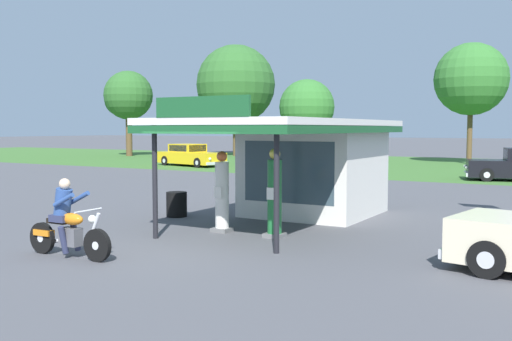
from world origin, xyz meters
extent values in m
plane|color=#4C4C51|center=(0.00, 0.00, 0.00)|extent=(300.00, 300.00, 0.00)
cube|color=#3D6B2D|center=(0.00, 30.00, 0.00)|extent=(120.00, 24.00, 0.01)
cube|color=silver|center=(0.37, 5.79, 1.32)|extent=(3.41, 3.51, 2.64)
cube|color=#384C56|center=(0.37, 4.05, 1.37)|extent=(2.73, 0.05, 1.69)
cube|color=silver|center=(0.37, 3.89, 2.72)|extent=(4.11, 7.80, 0.16)
cube|color=#195128|center=(0.37, 3.89, 2.54)|extent=(4.11, 7.80, 0.18)
cube|color=#195128|center=(0.37, 0.02, 3.02)|extent=(2.38, 0.08, 0.44)
cylinder|color=black|center=(1.98, 0.39, 1.32)|extent=(0.12, 0.12, 2.64)
cylinder|color=black|center=(-1.23, 0.39, 1.32)|extent=(0.12, 0.12, 2.64)
cube|color=slate|center=(-0.37, 1.90, 0.05)|extent=(0.44, 0.44, 0.10)
cylinder|color=silver|center=(-0.37, 1.90, 0.92)|extent=(0.34, 0.34, 1.64)
cube|color=white|center=(-0.37, 1.72, 1.00)|extent=(0.22, 0.02, 0.28)
sphere|color=orange|center=(-0.37, 1.90, 1.88)|extent=(0.26, 0.26, 0.26)
cube|color=slate|center=(1.12, 1.90, 0.05)|extent=(0.44, 0.44, 0.10)
cylinder|color=#1E6B33|center=(1.12, 1.90, 0.97)|extent=(0.34, 0.34, 1.73)
cube|color=white|center=(1.12, 1.72, 1.05)|extent=(0.22, 0.02, 0.28)
sphere|color=#EACC4C|center=(1.12, 1.90, 1.97)|extent=(0.26, 0.26, 0.26)
cylinder|color=black|center=(-0.65, -2.01, 0.32)|extent=(0.64, 0.11, 0.64)
cylinder|color=silver|center=(-0.65, -2.01, 0.32)|extent=(0.16, 0.12, 0.16)
cylinder|color=black|center=(-2.18, -2.04, 0.32)|extent=(0.64, 0.11, 0.64)
cylinder|color=silver|center=(-2.18, -2.04, 0.32)|extent=(0.16, 0.12, 0.16)
ellipsoid|color=orange|center=(-1.31, -2.02, 0.78)|extent=(0.56, 0.25, 0.24)
cube|color=#59595E|center=(-1.36, -2.03, 0.42)|extent=(0.44, 0.25, 0.36)
cube|color=black|center=(-1.66, -2.03, 0.72)|extent=(0.48, 0.27, 0.10)
cylinder|color=silver|center=(-0.75, -2.02, 0.60)|extent=(0.37, 0.08, 0.71)
cylinder|color=silver|center=(-0.87, -2.02, 0.98)|extent=(0.05, 0.70, 0.04)
sphere|color=silver|center=(-0.77, -2.02, 0.82)|extent=(0.16, 0.16, 0.16)
cube|color=orange|center=(-2.13, -2.04, 0.44)|extent=(0.44, 0.19, 0.12)
cylinder|color=silver|center=(-1.77, -1.89, 0.28)|extent=(0.71, 0.09, 0.18)
cube|color=#2D3351|center=(-1.59, -2.03, 0.78)|extent=(0.41, 0.35, 0.14)
cylinder|color=#2D3351|center=(-1.40, -1.87, 0.38)|extent=(0.12, 0.23, 0.56)
cylinder|color=#2D3351|center=(-1.39, -2.19, 0.38)|extent=(0.12, 0.23, 0.56)
cylinder|color=#2D4C8C|center=(-1.55, -2.03, 1.09)|extent=(0.42, 0.33, 0.60)
sphere|color=beige|center=(-1.49, -2.03, 1.47)|extent=(0.22, 0.22, 0.22)
cylinder|color=#2D4C8C|center=(-1.32, -1.82, 1.18)|extent=(0.54, 0.10, 0.31)
cylinder|color=#2D4C8C|center=(-1.31, -2.22, 1.18)|extent=(0.54, 0.10, 0.31)
cube|color=silver|center=(5.38, 1.42, 0.30)|extent=(0.40, 1.69, 0.18)
sphere|color=white|center=(5.28, 0.86, 0.62)|extent=(0.18, 0.18, 0.18)
sphere|color=white|center=(5.47, 1.99, 0.62)|extent=(0.18, 0.18, 0.18)
cylinder|color=black|center=(6.04, 0.47, 0.33)|extent=(0.68, 0.31, 0.66)
cylinder|color=silver|center=(6.04, 0.47, 0.33)|extent=(0.33, 0.27, 0.30)
cube|color=#283847|center=(3.87, 20.72, 1.31)|extent=(0.40, 1.46, 0.48)
cube|color=silver|center=(2.11, 20.29, 0.30)|extent=(0.56, 1.80, 0.18)
sphere|color=white|center=(2.25, 19.69, 0.64)|extent=(0.18, 0.18, 0.18)
sphere|color=white|center=(1.95, 20.88, 0.64)|extent=(0.18, 0.18, 0.18)
cylinder|color=black|center=(3.18, 19.62, 0.33)|extent=(0.69, 0.35, 0.66)
cylinder|color=silver|center=(3.18, 19.62, 0.33)|extent=(0.34, 0.28, 0.30)
cylinder|color=black|center=(2.75, 21.37, 0.33)|extent=(0.69, 0.35, 0.66)
cylinder|color=silver|center=(2.75, 21.37, 0.33)|extent=(0.34, 0.28, 0.30)
cube|color=gold|center=(-16.15, 21.85, 0.56)|extent=(5.41, 3.05, 0.76)
cube|color=gold|center=(-16.55, 21.95, 1.22)|extent=(2.49, 2.14, 0.56)
cube|color=#283847|center=(-15.52, 21.70, 1.22)|extent=(0.38, 1.47, 0.45)
cube|color=#283847|center=(-16.36, 22.76, 1.22)|extent=(1.79, 0.45, 0.42)
cube|color=#283847|center=(-16.74, 21.14, 1.22)|extent=(1.79, 0.45, 0.42)
cube|color=silver|center=(-13.64, 21.26, 0.30)|extent=(0.54, 1.80, 0.18)
cube|color=silver|center=(-18.67, 22.45, 0.30)|extent=(0.54, 1.80, 0.18)
sphere|color=white|center=(-13.49, 21.85, 0.60)|extent=(0.18, 0.18, 0.18)
sphere|color=white|center=(-13.77, 20.66, 0.60)|extent=(0.18, 0.18, 0.18)
cylinder|color=black|center=(-14.26, 22.33, 0.33)|extent=(0.69, 0.35, 0.66)
cylinder|color=silver|center=(-14.26, 22.33, 0.33)|extent=(0.34, 0.28, 0.30)
cylinder|color=black|center=(-14.67, 20.58, 0.33)|extent=(0.69, 0.35, 0.66)
cylinder|color=silver|center=(-14.67, 20.58, 0.33)|extent=(0.34, 0.28, 0.30)
cylinder|color=black|center=(-17.64, 23.13, 0.33)|extent=(0.69, 0.35, 0.66)
cylinder|color=silver|center=(-17.64, 23.13, 0.33)|extent=(0.34, 0.28, 0.30)
cylinder|color=black|center=(-18.05, 21.38, 0.33)|extent=(0.69, 0.35, 0.66)
cylinder|color=silver|center=(-18.05, 21.38, 0.33)|extent=(0.34, 0.28, 0.30)
cylinder|color=black|center=(-5.54, 13.84, 0.41)|extent=(0.26, 0.26, 0.81)
cylinder|color=#2D4C8C|center=(-5.54, 13.84, 1.10)|extent=(0.34, 0.34, 0.58)
sphere|color=tan|center=(-5.54, 13.84, 1.50)|extent=(0.22, 0.22, 0.22)
cylinder|color=beige|center=(-5.54, 13.84, 1.57)|extent=(0.35, 0.35, 0.02)
cylinder|color=brown|center=(-13.04, 33.69, 1.31)|extent=(0.42, 0.42, 2.62)
sphere|color=#33702D|center=(-13.04, 33.69, 4.34)|extent=(4.59, 4.59, 4.59)
cylinder|color=brown|center=(-0.15, 33.87, 2.07)|extent=(0.37, 0.37, 4.15)
sphere|color=#33702D|center=(-0.15, 33.87, 6.10)|extent=(5.20, 5.20, 5.20)
sphere|color=#33702D|center=(0.78, 33.55, 5.58)|extent=(2.68, 2.68, 2.68)
cylinder|color=brown|center=(-21.32, 35.75, 1.95)|extent=(0.55, 0.55, 3.90)
sphere|color=#2D6028|center=(-21.32, 35.75, 6.65)|extent=(7.32, 7.32, 7.32)
cylinder|color=brown|center=(-29.74, 30.48, 1.97)|extent=(0.58, 0.58, 3.94)
sphere|color=#2D6028|center=(-29.74, 30.48, 5.63)|extent=(4.51, 4.51, 4.51)
sphere|color=#2D6028|center=(-30.68, 30.37, 5.18)|extent=(2.87, 2.87, 2.87)
cylinder|color=black|center=(-2.88, 3.29, 0.09)|extent=(0.60, 0.60, 0.18)
cylinder|color=black|center=(-2.88, 3.29, 0.27)|extent=(0.60, 0.60, 0.18)
cylinder|color=black|center=(-2.88, 3.29, 0.45)|extent=(0.60, 0.60, 0.18)
cylinder|color=black|center=(-2.88, 3.29, 0.63)|extent=(0.60, 0.60, 0.18)
camera|label=1|loc=(7.52, -9.94, 2.57)|focal=40.48mm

